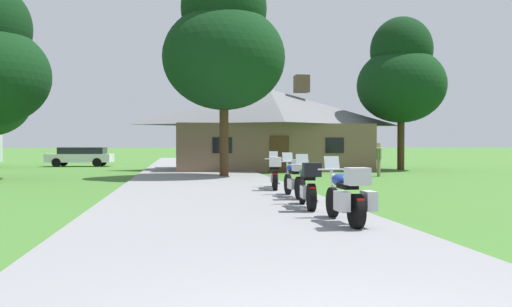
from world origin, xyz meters
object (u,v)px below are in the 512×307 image
Objects in this scene: motorcycle_silver_farthest_in_row at (275,173)px; tree_by_lodge_front at (224,43)px; tree_right_of_lodge at (401,75)px; parked_white_suv_far_left at (81,156)px; bystander_olive_shirt_near_lodge at (379,158)px; motorcycle_blue_third_in_row at (295,178)px; motorcycle_green_second_in_row at (308,185)px; motorcycle_blue_nearest_to_camera at (348,196)px.

tree_by_lodge_front is at bearing 106.60° from motorcycle_silver_farthest_in_row.
tree_right_of_lodge is 2.05× the size of parked_white_suv_far_left.
tree_right_of_lodge is (4.02, 6.39, 5.06)m from bystander_olive_shirt_near_lodge.
bystander_olive_shirt_near_lodge is 9.09m from tree_right_of_lodge.
tree_right_of_lodge is at bearing -1.13° from bystander_olive_shirt_near_lodge.
motorcycle_green_second_in_row is at bearing -97.13° from motorcycle_blue_third_in_row.
tree_by_lodge_front reaches higher than motorcycle_green_second_in_row.
tree_right_of_lodge reaches higher than bystander_olive_shirt_near_lodge.
parked_white_suv_far_left is (-10.50, 24.54, 0.16)m from motorcycle_blue_third_in_row.
motorcycle_green_second_in_row and motorcycle_silver_farthest_in_row have the same top height.
motorcycle_green_second_in_row is 2.57m from motorcycle_blue_third_in_row.
motorcycle_silver_farthest_in_row is 0.22× the size of tree_right_of_lodge.
motorcycle_silver_farthest_in_row is at bearing 167.56° from bystander_olive_shirt_near_lodge.
motorcycle_silver_farthest_in_row is 0.20× the size of tree_by_lodge_front.
parked_white_suv_far_left reaches higher than motorcycle_green_second_in_row.
motorcycle_green_second_in_row is 0.20× the size of tree_by_lodge_front.
parked_white_suv_far_left is (-10.37, 29.73, 0.17)m from motorcycle_blue_nearest_to_camera.
tree_by_lodge_front is (-1.05, 15.68, 5.94)m from motorcycle_blue_nearest_to_camera.
bystander_olive_shirt_near_lodge is 0.36× the size of parked_white_suv_far_left.
bystander_olive_shirt_near_lodge is at bearing -126.75° from parked_white_suv_far_left.
tree_right_of_lodge is (10.61, 13.34, 5.39)m from motorcycle_silver_farthest_in_row.
motorcycle_green_second_in_row is 22.34m from tree_right_of_lodge.
motorcycle_blue_third_in_row is 12.10m from tree_by_lodge_front.
motorcycle_blue_nearest_to_camera is at bearing -86.18° from tree_by_lodge_front.
motorcycle_green_second_in_row is at bearing -155.26° from parked_white_suv_far_left.
motorcycle_green_second_in_row is (-0.13, 2.64, 0.01)m from motorcycle_blue_nearest_to_camera.
parked_white_suv_far_left reaches higher than motorcycle_blue_third_in_row.
motorcycle_blue_nearest_to_camera is 24.55m from tree_right_of_lodge.
tree_by_lodge_front reaches higher than parked_white_suv_far_left.
bystander_olive_shirt_near_lodge is at bearing 66.48° from motorcycle_green_second_in_row.
parked_white_suv_far_left reaches higher than motorcycle_blue_nearest_to_camera.
motorcycle_green_second_in_row is at bearing -119.90° from tree_right_of_lodge.
motorcycle_blue_third_in_row is 26.69m from parked_white_suv_far_left.
motorcycle_blue_third_in_row is 0.20× the size of tree_by_lodge_front.
motorcycle_silver_farthest_in_row is (-0.06, 2.90, 0.00)m from motorcycle_blue_third_in_row.
tree_right_of_lodge reaches higher than motorcycle_blue_third_in_row.
motorcycle_blue_nearest_to_camera is 1.00× the size of motorcycle_silver_farthest_in_row.
motorcycle_blue_nearest_to_camera is at bearing -172.81° from bystander_olive_shirt_near_lodge.
motorcycle_green_second_in_row is 0.22× the size of tree_right_of_lodge.
motorcycle_blue_nearest_to_camera is 8.10m from motorcycle_silver_farthest_in_row.
tree_by_lodge_front is at bearing -142.40° from parked_white_suv_far_left.
motorcycle_blue_nearest_to_camera is 5.20m from motorcycle_blue_third_in_row.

